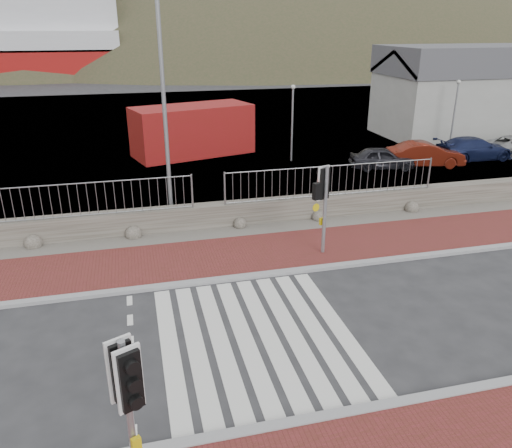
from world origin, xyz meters
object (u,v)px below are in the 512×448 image
object	(u,v)px
traffic_signal_near	(126,387)
car_a	(382,158)
shipping_container	(193,130)
car_c	(474,149)
traffic_signal_far	(325,192)
streetlight	(168,94)
car_b	(425,154)

from	to	relation	value
traffic_signal_near	car_a	world-z (taller)	traffic_signal_near
shipping_container	car_c	size ratio (longest dim) A/B	1.52
traffic_signal_far	traffic_signal_near	bearing A→B (deg)	32.74
shipping_container	streetlight	bearing A→B (deg)	-117.13
traffic_signal_near	shipping_container	xyz separation A→B (m)	(3.83, 22.43, -0.70)
traffic_signal_near	streetlight	bearing A→B (deg)	57.24
shipping_container	car_a	size ratio (longest dim) A/B	2.00
shipping_container	car_c	distance (m)	15.90
traffic_signal_far	car_a	size ratio (longest dim) A/B	0.90
car_a	car_b	distance (m)	2.48
traffic_signal_near	car_a	xyz separation A→B (m)	(13.04, 16.87, -1.53)
car_a	car_c	bearing A→B (deg)	-73.56
streetlight	car_b	world-z (taller)	streetlight
car_c	car_b	bearing A→B (deg)	97.32
car_a	traffic_signal_near	bearing A→B (deg)	154.38
shipping_container	car_c	world-z (taller)	shipping_container
streetlight	car_a	bearing A→B (deg)	44.47
streetlight	shipping_container	world-z (taller)	streetlight
shipping_container	car_a	distance (m)	10.78
traffic_signal_near	car_c	xyz separation A→B (m)	(18.87, 17.32, -1.46)
traffic_signal_near	car_b	xyz separation A→B (m)	(15.51, 16.76, -1.45)
traffic_signal_near	car_a	bearing A→B (deg)	28.02
streetlight	shipping_container	bearing A→B (deg)	99.12
car_a	shipping_container	bearing A→B (deg)	70.94
car_b	car_c	bearing A→B (deg)	-70.02
traffic_signal_near	streetlight	xyz separation A→B (m)	(1.75, 11.78, 2.75)
traffic_signal_far	streetlight	distance (m)	6.55
shipping_container	car_c	xyz separation A→B (m)	(15.04, -5.11, -0.76)
traffic_signal_far	streetlight	bearing A→B (deg)	-60.90
car_c	traffic_signal_near	bearing A→B (deg)	130.48
traffic_signal_near	streetlight	world-z (taller)	streetlight
car_a	car_b	world-z (taller)	car_b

